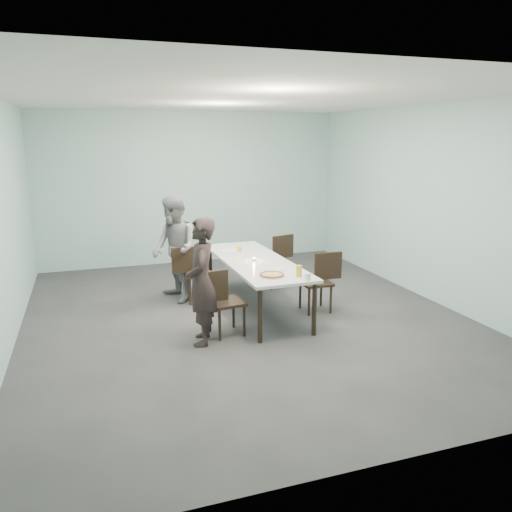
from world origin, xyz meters
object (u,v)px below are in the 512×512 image
object	(u,v)px
diner_near	(201,282)
diner_far	(175,249)
chair_far_right	(278,257)
tealight	(254,260)
beer_glass	(299,271)
water_tumbler	(307,277)
table	(255,264)
chair_near_left	(221,298)
amber_tumbler	(239,249)
pizza	(272,275)
chair_far_left	(193,270)
chair_near_right	(321,278)
side_plate	(278,270)

from	to	relation	value
diner_near	diner_far	bearing A→B (deg)	-165.41
chair_far_right	tealight	bearing A→B (deg)	39.03
tealight	beer_glass	bearing A→B (deg)	-74.50
water_tumbler	tealight	xyz separation A→B (m)	(-0.31, 1.17, -0.02)
chair_far_right	beer_glass	bearing A→B (deg)	61.29
table	tealight	xyz separation A→B (m)	(-0.04, -0.05, 0.08)
table	diner_far	size ratio (longest dim) A/B	1.59
chair_near_left	beer_glass	bearing A→B (deg)	-20.04
table	chair_far_right	size ratio (longest dim) A/B	3.00
chair_far_right	amber_tumbler	world-z (taller)	chair_far_right
table	water_tumbler	size ratio (longest dim) A/B	29.01
amber_tumbler	water_tumbler	bearing A→B (deg)	-79.54
chair_far_right	beer_glass	xyz separation A→B (m)	(-0.52, -2.07, 0.32)
chair_near_left	pizza	distance (m)	0.72
table	chair_far_left	size ratio (longest dim) A/B	3.00
chair_near_right	diner_near	bearing A→B (deg)	19.58
water_tumbler	chair_far_left	bearing A→B (deg)	119.89
pizza	diner_near	bearing A→B (deg)	-175.73
chair_near_right	side_plate	bearing A→B (deg)	20.57
diner_near	beer_glass	bearing A→B (deg)	101.04
pizza	amber_tumbler	distance (m)	1.50
chair_near_left	diner_near	xyz separation A→B (m)	(-0.28, -0.16, 0.29)
diner_near	amber_tumbler	world-z (taller)	diner_near
diner_far	beer_glass	world-z (taller)	diner_far
table	water_tumbler	xyz separation A→B (m)	(0.28, -1.22, 0.10)
chair_far_right	side_plate	size ratio (longest dim) A/B	4.83
chair_far_left	beer_glass	bearing A→B (deg)	-60.82
diner_far	amber_tumbler	bearing A→B (deg)	66.53
diner_near	side_plate	distance (m)	1.18
diner_near	side_plate	xyz separation A→B (m)	(1.13, 0.34, -0.03)
diner_near	pizza	distance (m)	0.94
diner_far	pizza	size ratio (longest dim) A/B	4.84
chair_near_right	amber_tumbler	xyz separation A→B (m)	(-0.95, 0.97, 0.29)
diner_near	chair_near_left	bearing A→B (deg)	132.90
amber_tumbler	chair_near_left	bearing A→B (deg)	-115.76
chair_near_right	tealight	distance (m)	1.01
pizza	beer_glass	size ratio (longest dim) A/B	2.27
amber_tumbler	beer_glass	bearing A→B (deg)	-79.66
table	chair_far_right	xyz separation A→B (m)	(0.76, 1.03, -0.19)
diner_far	side_plate	world-z (taller)	diner_far
chair_far_left	beer_glass	size ratio (longest dim) A/B	5.80
chair_near_right	water_tumbler	world-z (taller)	chair_near_right
chair_far_left	diner_near	distance (m)	1.67
diner_near	diner_far	xyz separation A→B (m)	(-0.02, 1.76, 0.04)
side_plate	chair_near_left	bearing A→B (deg)	-167.58
amber_tumbler	chair_near_right	bearing A→B (deg)	-45.69
table	side_plate	world-z (taller)	side_plate
table	diner_far	bearing A→B (deg)	143.15
chair_near_right	diner_near	world-z (taller)	diner_near
chair_near_left	side_plate	world-z (taller)	chair_near_left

